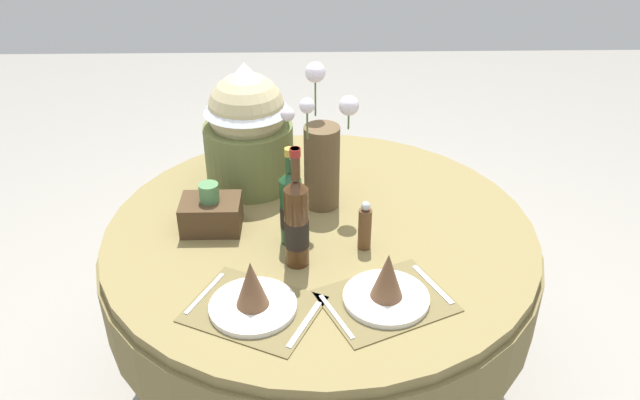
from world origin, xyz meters
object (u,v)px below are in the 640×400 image
gift_tub_back_left (247,122)px  flower_vase (322,156)px  dining_table (320,263)px  wine_bottle_centre (291,207)px  place_setting_left (252,296)px  wine_bottle_left (297,222)px  place_setting_right (387,288)px  pepper_mill (365,227)px  woven_basket_side_left (211,213)px

gift_tub_back_left → flower_vase: bearing=-30.9°
dining_table → wine_bottle_centre: size_ratio=4.37×
place_setting_left → gift_tub_back_left: (-0.05, 0.70, 0.19)m
wine_bottle_left → wine_bottle_centre: bearing=99.5°
place_setting_right → wine_bottle_centre: (-0.27, 0.30, 0.08)m
dining_table → place_setting_left: place_setting_left is taller
wine_bottle_left → place_setting_right: bearing=-36.6°
place_setting_left → wine_bottle_centre: (0.10, 0.32, 0.08)m
place_setting_left → wine_bottle_centre: wine_bottle_centre is taller
dining_table → place_setting_right: size_ratio=3.42×
flower_vase → pepper_mill: size_ratio=2.88×
pepper_mill → gift_tub_back_left: 0.59m
place_setting_right → place_setting_left: bearing=-175.7°
place_setting_right → wine_bottle_left: 0.32m
wine_bottle_left → pepper_mill: bearing=19.9°
dining_table → flower_vase: (0.01, 0.14, 0.34)m
dining_table → wine_bottle_centre: bearing=-138.5°
wine_bottle_left → gift_tub_back_left: gift_tub_back_left is taller
flower_vase → pepper_mill: 0.31m
wine_bottle_centre → woven_basket_side_left: bearing=162.7°
flower_vase → woven_basket_side_left: (-0.36, -0.14, -0.13)m
dining_table → pepper_mill: (0.13, -0.12, 0.23)m
dining_table → pepper_mill: bearing=-41.9°
wine_bottle_centre → flower_vase: bearing=66.0°
woven_basket_side_left → gift_tub_back_left: bearing=70.5°
pepper_mill → woven_basket_side_left: (-0.49, 0.12, -0.02)m
dining_table → pepper_mill: 0.29m
wine_bottle_centre → place_setting_right: bearing=-48.2°
wine_bottle_centre → pepper_mill: 0.23m
wine_bottle_centre → woven_basket_side_left: 0.28m
place_setting_right → gift_tub_back_left: gift_tub_back_left is taller
wine_bottle_left → place_setting_left: bearing=-119.5°
gift_tub_back_left → wine_bottle_left: bearing=-70.5°
dining_table → gift_tub_back_left: gift_tub_back_left is taller
wine_bottle_centre → woven_basket_side_left: size_ratio=1.71×
flower_vase → wine_bottle_left: size_ratio=1.24×
pepper_mill → woven_basket_side_left: size_ratio=0.86×
dining_table → wine_bottle_centre: (-0.09, -0.08, 0.28)m
place_setting_left → wine_bottle_centre: 0.35m
wine_bottle_centre → dining_table: bearing=41.5°
place_setting_left → place_setting_right: bearing=4.3°
pepper_mill → gift_tub_back_left: gift_tub_back_left is taller
dining_table → wine_bottle_centre: 0.30m
place_setting_right → flower_vase: flower_vase is taller
place_setting_left → flower_vase: 0.60m
place_setting_right → woven_basket_side_left: 0.65m
place_setting_left → place_setting_right: size_ratio=1.00×
wine_bottle_centre → gift_tub_back_left: 0.42m
dining_table → woven_basket_side_left: bearing=180.0°
dining_table → woven_basket_side_left: woven_basket_side_left is taller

